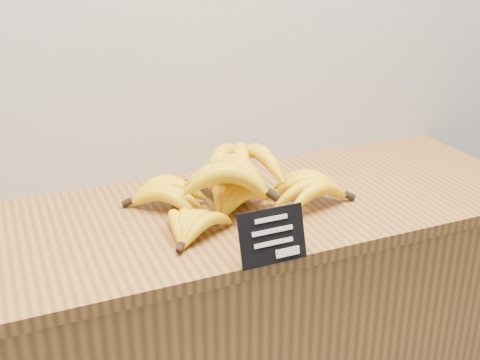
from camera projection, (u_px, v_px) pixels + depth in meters
The scene contains 3 objects.
counter_top at pixel (232, 212), 1.45m from camera, with size 1.55×0.54×0.03m, color olive.
chalkboard_sign at pixel (272, 236), 1.19m from camera, with size 0.14×0.01×0.11m, color black.
banana_pile at pixel (231, 186), 1.42m from camera, with size 0.52×0.37×0.13m.
Camera 1 is at (-0.60, 1.55, 1.56)m, focal length 45.00 mm.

